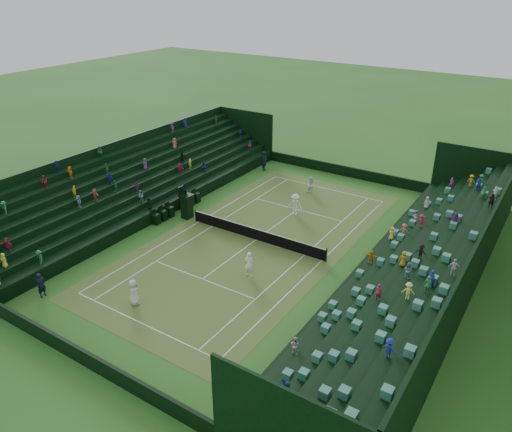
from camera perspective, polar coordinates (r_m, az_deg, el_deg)
The scene contains 17 objects.
ground at distance 37.40m, azimuth 0.00°, elevation -2.76°, with size 160.00×160.00×0.00m, color #296820.
court_surface at distance 37.40m, azimuth 0.00°, elevation -2.75°, with size 12.97×26.77×0.01m, color #3A7F2A.
perimeter_wall_north at distance 50.07m, azimuth 10.01°, elevation 5.11°, with size 17.17×0.20×1.00m, color black.
perimeter_wall_south at distance 27.56m, azimuth -19.01°, elevation -15.06°, with size 17.17×0.20×1.00m, color black.
perimeter_wall_east at distance 33.90m, azimuth 12.17°, elevation -5.71°, with size 0.20×31.77×1.00m, color black.
perimeter_wall_west at distance 41.92m, azimuth -9.77°, elevation 0.92°, with size 0.20×31.77×1.00m, color black.
north_grandstand at distance 32.44m, azimuth 19.20°, elevation -6.06°, with size 6.60×32.00×4.90m.
south_grandstand at distance 44.27m, azimuth -13.89°, elevation 3.38°, with size 6.60×32.00×4.90m.
tennis_net at distance 37.15m, azimuth 0.00°, elevation -2.05°, with size 11.67×0.10×1.06m.
umpire_chair at distance 40.66m, azimuth -7.96°, elevation 1.47°, with size 0.96×0.96×3.02m.
courtside_chairs at distance 42.00m, azimuth -9.02°, elevation 0.97°, with size 0.56×5.53×1.23m.
player_near_west at distance 30.98m, azimuth -13.80°, elevation -8.46°, with size 0.81×0.53×1.66m, color silver.
player_near_east at distance 32.69m, azimuth -0.76°, elevation -5.52°, with size 0.65×0.43×1.79m, color white.
player_far_west at distance 45.32m, azimuth 6.29°, elevation 3.52°, with size 0.77×0.60×1.59m, color white.
player_far_east at distance 41.05m, azimuth 4.50°, elevation 1.32°, with size 1.19×0.69×1.83m, color white.
line_judge_north at distance 50.46m, azimuth 0.96°, elevation 6.30°, with size 0.74×0.49×2.03m, color black.
line_judge_south at distance 33.47m, azimuth -23.33°, elevation -7.27°, with size 0.59×0.39×1.62m, color black.
Camera 1 is at (17.92, -27.50, 17.93)m, focal length 35.00 mm.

